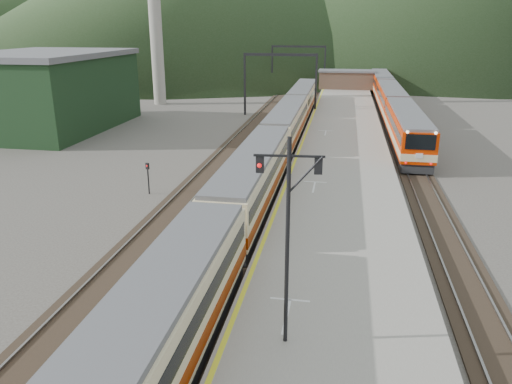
% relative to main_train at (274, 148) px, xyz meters
% --- Properties ---
extents(track_main, '(2.60, 200.00, 0.23)m').
position_rel_main_train_xyz_m(track_main, '(0.00, 10.76, -1.79)').
color(track_main, black).
rests_on(track_main, ground).
extents(track_far, '(2.60, 200.00, 0.23)m').
position_rel_main_train_xyz_m(track_far, '(-5.00, 10.76, -1.79)').
color(track_far, black).
rests_on(track_far, ground).
extents(track_second, '(2.60, 200.00, 0.23)m').
position_rel_main_train_xyz_m(track_second, '(11.50, 10.76, -1.79)').
color(track_second, black).
rests_on(track_second, ground).
extents(platform, '(8.00, 100.00, 1.00)m').
position_rel_main_train_xyz_m(platform, '(5.60, 8.76, -1.36)').
color(platform, gray).
rests_on(platform, ground).
extents(gantry_near, '(9.55, 0.25, 8.00)m').
position_rel_main_train_xyz_m(gantry_near, '(-2.85, 25.76, 3.72)').
color(gantry_near, black).
rests_on(gantry_near, ground).
extents(gantry_far, '(9.55, 0.25, 8.00)m').
position_rel_main_train_xyz_m(gantry_far, '(-2.85, 50.76, 3.72)').
color(gantry_far, black).
rests_on(gantry_far, ground).
extents(warehouse, '(14.50, 20.50, 8.60)m').
position_rel_main_train_xyz_m(warehouse, '(-28.00, 12.76, 2.45)').
color(warehouse, black).
rests_on(warehouse, ground).
extents(station_shed, '(9.40, 4.40, 3.10)m').
position_rel_main_train_xyz_m(station_shed, '(5.60, 48.76, 0.71)').
color(station_shed, brown).
rests_on(station_shed, platform).
extents(main_train, '(2.68, 73.46, 3.27)m').
position_rel_main_train_xyz_m(main_train, '(0.00, 0.00, 0.00)').
color(main_train, beige).
rests_on(main_train, track_main).
extents(second_train, '(2.78, 57.07, 3.39)m').
position_rel_main_train_xyz_m(second_train, '(11.50, 28.39, 0.06)').
color(second_train, red).
rests_on(second_train, track_second).
extents(signal_mast, '(2.20, 0.34, 7.24)m').
position_rel_main_train_xyz_m(signal_mast, '(3.93, -24.77, 3.54)').
color(signal_mast, black).
rests_on(signal_mast, platform).
extents(short_signal_a, '(0.24, 0.19, 2.27)m').
position_rel_main_train_xyz_m(short_signal_a, '(-2.30, -26.52, -0.40)').
color(short_signal_a, black).
rests_on(short_signal_a, ground).
extents(short_signal_b, '(0.23, 0.17, 2.27)m').
position_rel_main_train_xyz_m(short_signal_b, '(-2.04, -1.43, -0.40)').
color(short_signal_b, black).
rests_on(short_signal_b, ground).
extents(short_signal_c, '(0.26, 0.23, 2.27)m').
position_rel_main_train_xyz_m(short_signal_c, '(-7.83, -7.74, -0.40)').
color(short_signal_c, black).
rests_on(short_signal_c, ground).
extents(worker, '(0.64, 0.54, 1.49)m').
position_rel_main_train_xyz_m(worker, '(-3.00, -21.37, -1.12)').
color(worker, '#252434').
rests_on(worker, ground).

